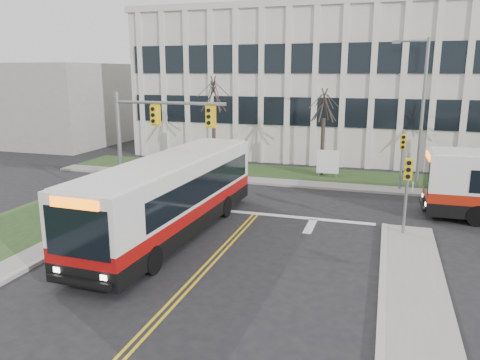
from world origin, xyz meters
name	(u,v)px	position (x,y,z in m)	size (l,w,h in m)	color
ground	(196,278)	(0.00, 0.00, 0.00)	(120.00, 120.00, 0.00)	black
sidewalk_cross	(363,188)	(5.00, 15.20, 0.07)	(44.00, 1.60, 0.14)	#9E9B93
building_lawn	(365,179)	(5.00, 18.00, 0.06)	(44.00, 5.00, 0.12)	#29401B
office_building	(375,86)	(5.00, 30.00, 6.00)	(40.00, 16.00, 12.00)	silver
building_annex	(57,104)	(-26.00, 26.00, 4.00)	(12.00, 12.00, 8.00)	#9E9B93
mast_arm_signal	(147,131)	(-5.62, 7.16, 4.26)	(6.11, 0.38, 6.20)	slate
signal_pole_near	(407,182)	(7.20, 6.90, 2.50)	(0.34, 0.39, 3.80)	slate
signal_pole_far	(402,151)	(7.20, 15.40, 2.50)	(0.34, 0.39, 3.80)	slate
streetlight	(420,106)	(8.03, 16.20, 5.19)	(2.15, 0.25, 9.20)	slate
directory_sign	(328,162)	(2.50, 17.50, 1.17)	(1.50, 0.12, 2.00)	slate
tree_left	(213,96)	(-6.00, 18.00, 5.51)	(1.80, 1.80, 7.70)	#42352B
tree_mid	(324,107)	(2.00, 18.20, 4.88)	(1.80, 1.80, 6.82)	#42352B
bus_main	(172,198)	(-2.79, 4.04, 1.73)	(2.81, 12.96, 3.45)	silver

